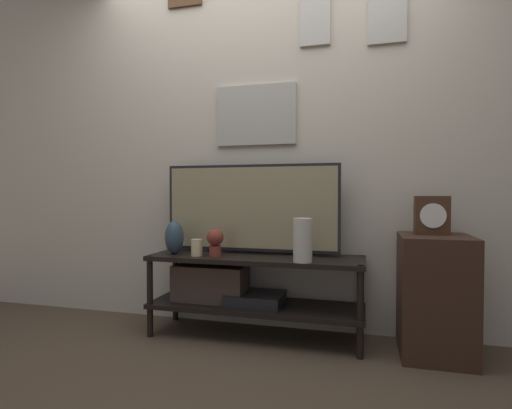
{
  "coord_description": "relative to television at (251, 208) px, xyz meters",
  "views": [
    {
      "loc": [
        0.68,
        -2.24,
        0.93
      ],
      "look_at": [
        0.0,
        0.25,
        0.86
      ],
      "focal_mm": 28.0,
      "sensor_mm": 36.0,
      "label": 1
    }
  ],
  "objects": [
    {
      "name": "ground_plane",
      "position": [
        0.06,
        -0.34,
        -0.84
      ],
      "size": [
        12.0,
        12.0,
        0.0
      ],
      "primitive_type": "plane",
      "color": "#4C3D2D"
    },
    {
      "name": "wall_back",
      "position": [
        0.06,
        0.17,
        0.52
      ],
      "size": [
        6.4,
        0.08,
        2.7
      ],
      "color": "beige",
      "rests_on": "ground_plane"
    },
    {
      "name": "media_console",
      "position": [
        -0.06,
        -0.09,
        -0.5
      ],
      "size": [
        1.39,
        0.42,
        0.53
      ],
      "color": "black",
      "rests_on": "ground_plane"
    },
    {
      "name": "television",
      "position": [
        0.0,
        0.0,
        0.0
      ],
      "size": [
        1.19,
        0.05,
        0.6
      ],
      "color": "black",
      "rests_on": "media_console"
    },
    {
      "name": "vase_urn_stoneware",
      "position": [
        -0.49,
        -0.16,
        -0.2
      ],
      "size": [
        0.12,
        0.14,
        0.22
      ],
      "color": "#2D4251",
      "rests_on": "media_console"
    },
    {
      "name": "vase_tall_ceramic",
      "position": [
        0.39,
        -0.25,
        -0.18
      ],
      "size": [
        0.11,
        0.11,
        0.26
      ],
      "color": "beige",
      "rests_on": "media_console"
    },
    {
      "name": "candle_jar",
      "position": [
        -0.31,
        -0.19,
        -0.26
      ],
      "size": [
        0.08,
        0.08,
        0.11
      ],
      "color": "beige",
      "rests_on": "media_console"
    },
    {
      "name": "decorative_bust",
      "position": [
        -0.19,
        -0.18,
        -0.21
      ],
      "size": [
        0.11,
        0.11,
        0.18
      ],
      "color": "brown",
      "rests_on": "media_console"
    },
    {
      "name": "side_table",
      "position": [
        1.14,
        -0.1,
        -0.49
      ],
      "size": [
        0.39,
        0.45,
        0.69
      ],
      "color": "#382319",
      "rests_on": "ground_plane"
    },
    {
      "name": "mantel_clock",
      "position": [
        1.12,
        -0.05,
        -0.03
      ],
      "size": [
        0.19,
        0.11,
        0.23
      ],
      "color": "#422819",
      "rests_on": "side_table"
    }
  ]
}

